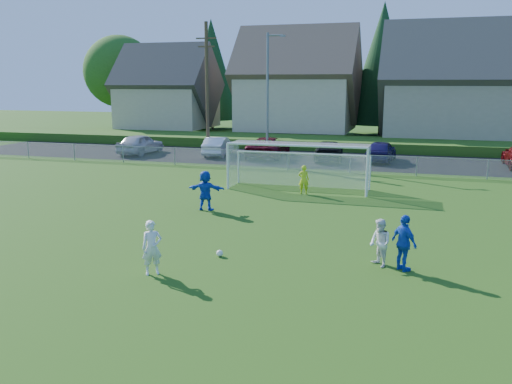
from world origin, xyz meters
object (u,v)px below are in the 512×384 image
at_px(player_blue_a, 404,243).
at_px(car_d, 329,151).
at_px(player_white_b, 380,243).
at_px(player_blue_b, 206,190).
at_px(car_e, 381,151).
at_px(soccer_goal, 299,159).
at_px(car_a, 140,144).
at_px(car_c, 268,147).
at_px(soccer_ball, 220,253).
at_px(player_white_a, 152,248).
at_px(car_b, 218,146).
at_px(goalkeeper, 304,180).

relative_size(player_blue_a, car_d, 0.35).
distance_m(player_white_b, player_blue_b, 9.67).
distance_m(player_blue_a, car_e, 23.33).
distance_m(player_blue_a, soccer_goal, 12.99).
relative_size(player_blue_a, car_a, 0.37).
distance_m(car_c, car_d, 4.69).
height_order(soccer_ball, car_c, car_c).
distance_m(player_blue_b, car_a, 20.37).
bearing_deg(soccer_ball, car_e, 81.35).
bearing_deg(soccer_goal, player_white_a, -95.72).
height_order(player_blue_a, car_d, player_blue_a).
height_order(car_a, soccer_goal, soccer_goal).
bearing_deg(player_white_a, soccer_goal, 47.84).
distance_m(player_white_b, soccer_goal, 12.52).
distance_m(player_white_a, car_a, 28.07).
xyz_separation_m(player_white_b, player_blue_b, (-7.96, 5.48, 0.15)).
bearing_deg(car_b, player_blue_b, 102.09).
distance_m(player_white_b, car_d, 23.05).
distance_m(player_white_b, player_blue_a, 0.76).
bearing_deg(player_white_b, goalkeeper, 165.70).
bearing_deg(player_white_b, car_e, 145.68).
bearing_deg(car_a, soccer_goal, 149.37).
relative_size(soccer_ball, soccer_goal, 0.03).
distance_m(player_blue_a, player_blue_b, 10.38).
bearing_deg(player_white_a, car_c, 61.15).
bearing_deg(car_b, player_white_a, 99.61).
distance_m(goalkeeper, car_c, 13.83).
height_order(player_white_b, car_d, player_white_b).
height_order(player_blue_b, car_a, player_blue_b).
xyz_separation_m(player_white_a, player_white_b, (6.41, 2.65, -0.07)).
relative_size(player_blue_a, car_e, 0.39).
distance_m(soccer_ball, player_white_a, 2.60).
relative_size(player_blue_b, car_a, 0.38).
bearing_deg(player_blue_a, car_e, -37.37).
xyz_separation_m(player_blue_b, goalkeeper, (3.48, 4.72, -0.15)).
xyz_separation_m(car_b, car_c, (4.02, 0.15, 0.04)).
bearing_deg(car_d, car_e, -178.06).
relative_size(player_white_b, car_a, 0.32).
xyz_separation_m(soccer_ball, car_a, (-14.97, 22.41, 0.69)).
xyz_separation_m(player_white_a, car_d, (1.25, 25.12, -0.11)).
height_order(player_white_a, player_blue_b, player_blue_b).
bearing_deg(goalkeeper, car_c, -73.65).
xyz_separation_m(player_blue_b, car_a, (-12.09, 16.40, -0.09)).
bearing_deg(car_a, car_d, -173.62).
relative_size(player_white_a, car_b, 0.37).
xyz_separation_m(soccer_ball, player_blue_b, (-2.88, 6.01, 0.78)).
height_order(player_white_b, player_blue_a, player_blue_a).
bearing_deg(goalkeeper, player_blue_b, 47.30).
bearing_deg(soccer_ball, car_d, 90.21).
distance_m(soccer_ball, player_white_b, 5.15).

